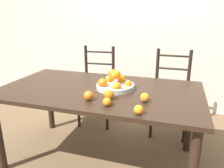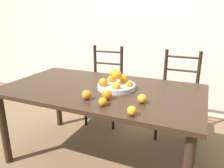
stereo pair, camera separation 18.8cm
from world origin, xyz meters
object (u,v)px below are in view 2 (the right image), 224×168
orange_loose_2 (132,111)px  chair_left (105,88)px  orange_loose_3 (107,95)px  fruit_bowl (116,84)px  orange_loose_4 (103,102)px  chair_right (178,98)px  orange_loose_1 (142,99)px  orange_loose_0 (87,95)px

orange_loose_2 → chair_left: 1.49m
orange_loose_2 → chair_left: size_ratio=0.07×
orange_loose_3 → fruit_bowl: bearing=96.8°
fruit_bowl → orange_loose_4: fruit_bowl is taller
fruit_bowl → chair_right: bearing=57.7°
orange_loose_2 → orange_loose_3: 0.34m
orange_loose_3 → chair_left: 1.20m
orange_loose_4 → chair_right: bearing=70.1°
orange_loose_1 → orange_loose_3: bearing=-172.1°
orange_loose_1 → chair_left: (-0.79, 0.99, -0.33)m
orange_loose_0 → orange_loose_4: orange_loose_0 is taller
orange_loose_0 → chair_right: 1.29m
orange_loose_1 → orange_loose_4: (-0.25, -0.16, -0.00)m
chair_left → chair_right: size_ratio=1.00×
fruit_bowl → orange_loose_0: 0.36m
orange_loose_0 → orange_loose_1: size_ratio=1.06×
orange_loose_2 → fruit_bowl: bearing=123.2°
fruit_bowl → orange_loose_4: bearing=-81.8°
orange_loose_1 → chair_right: bearing=80.5°
orange_loose_1 → chair_left: size_ratio=0.07×
orange_loose_1 → orange_loose_4: size_ratio=1.12×
chair_left → orange_loose_4: bearing=-70.4°
orange_loose_3 → chair_left: (-0.51, 1.03, -0.34)m
orange_loose_0 → fruit_bowl: bearing=70.8°
orange_loose_1 → orange_loose_2: size_ratio=1.08×
orange_loose_0 → orange_loose_2: (0.43, -0.13, -0.01)m
orange_loose_0 → orange_loose_1: 0.44m
orange_loose_4 → chair_right: chair_right is taller
orange_loose_4 → chair_right: 1.28m
orange_loose_0 → chair_left: bearing=108.0°
orange_loose_1 → chair_right: (0.17, 0.99, -0.33)m
orange_loose_4 → chair_left: chair_left is taller
fruit_bowl → orange_loose_1: bearing=-37.2°
orange_loose_4 → chair_right: (0.42, 1.16, -0.33)m
fruit_bowl → chair_left: bearing=122.1°
chair_right → orange_loose_0: bearing=-118.8°
orange_loose_1 → orange_loose_2: (-0.00, -0.23, -0.00)m
chair_left → orange_loose_3: bearing=-68.9°
fruit_bowl → orange_loose_2: 0.56m
fruit_bowl → chair_left: size_ratio=0.35×
fruit_bowl → orange_loose_0: fruit_bowl is taller
orange_loose_3 → orange_loose_4: bearing=-78.7°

